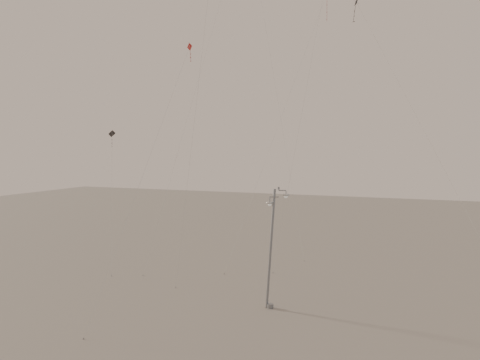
% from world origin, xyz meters
% --- Properties ---
extents(ground, '(160.00, 160.00, 0.00)m').
position_xyz_m(ground, '(0.00, 0.00, 0.00)').
color(ground, gray).
rests_on(ground, ground).
extents(street_lamp, '(1.64, 0.77, 8.45)m').
position_xyz_m(street_lamp, '(0.70, 3.22, 4.51)').
color(street_lamp, gray).
rests_on(street_lamp, ground).
extents(kite_1, '(3.35, 1.48, 27.98)m').
position_xyz_m(kite_1, '(-5.57, 5.75, 20.12)').
color(kite_1, black).
rests_on(kite_1, ground).
extents(kite_3, '(1.09, 15.13, 19.98)m').
position_xyz_m(kite_3, '(-8.40, 4.87, 14.09)').
color(kite_3, maroon).
rests_on(kite_3, ground).
extents(kite_4, '(11.54, 4.39, 22.46)m').
position_xyz_m(kite_4, '(8.20, 9.01, 15.99)').
color(kite_4, black).
rests_on(kite_4, ground).
extents(kite_5, '(5.31, 1.36, 27.75)m').
position_xyz_m(kite_5, '(-4.30, 17.77, 20.58)').
color(kite_5, maroon).
rests_on(kite_5, ground).
extents(kite_6, '(3.67, 5.07, 12.78)m').
position_xyz_m(kite_6, '(-17.28, 9.62, 9.78)').
color(kite_6, black).
rests_on(kite_6, ground).
extents(kite_7, '(6.88, 12.48, 27.53)m').
position_xyz_m(kite_7, '(-0.57, 20.11, 22.46)').
color(kite_7, maroon).
rests_on(kite_7, ground).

